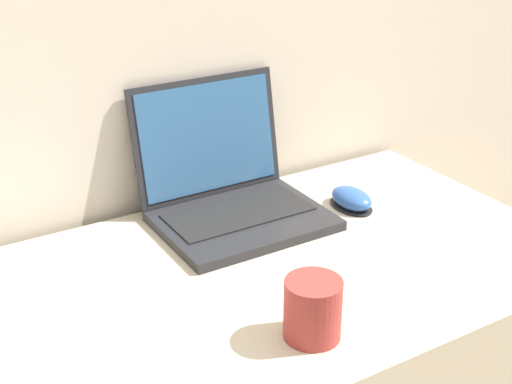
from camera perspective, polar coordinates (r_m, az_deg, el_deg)
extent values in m
cube|color=#232326|center=(1.41, -1.03, -2.32)|extent=(0.32, 0.25, 0.02)
cube|color=black|center=(1.42, -1.41, -1.61)|extent=(0.29, 0.14, 0.00)
cube|color=#232326|center=(1.48, -3.94, 4.42)|extent=(0.32, 0.06, 0.24)
cube|color=#2D567F|center=(1.47, -3.84, 4.40)|extent=(0.30, 0.04, 0.22)
cylinder|color=#9E332D|center=(1.08, 4.57, -9.33)|extent=(0.09, 0.09, 0.10)
cylinder|color=black|center=(1.06, 4.65, -7.34)|extent=(0.07, 0.07, 0.01)
ellipsoid|color=black|center=(1.50, 7.61, -1.08)|extent=(0.07, 0.11, 0.01)
ellipsoid|color=#2D569E|center=(1.49, 7.65, -0.49)|extent=(0.07, 0.10, 0.04)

